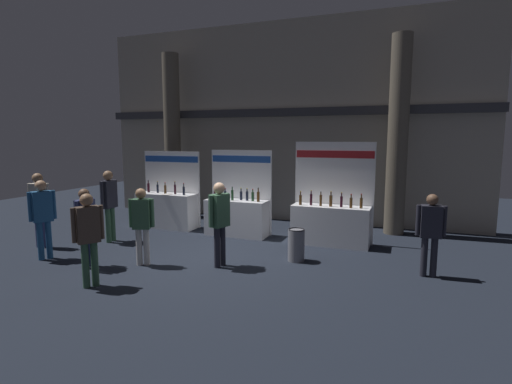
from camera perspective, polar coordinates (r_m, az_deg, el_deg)
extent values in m
plane|color=black|center=(8.91, -5.62, -9.52)|extent=(24.61, 24.61, 0.00)
cube|color=gray|center=(12.87, 3.64, 9.83)|extent=(12.31, 0.25, 6.21)
cube|color=#2D2D33|center=(12.59, 3.24, 11.29)|extent=(12.31, 0.20, 0.24)
cylinder|color=#665B4C|center=(13.64, -11.87, 7.75)|extent=(0.54, 0.54, 5.35)
cylinder|color=#665B4C|center=(11.49, 19.63, 7.48)|extent=(0.54, 0.54, 5.35)
cube|color=white|center=(12.05, -12.68, -2.61)|extent=(1.78, 0.60, 1.02)
cube|color=white|center=(12.23, -11.89, 0.47)|extent=(1.87, 0.04, 2.24)
cube|color=navy|center=(12.14, -12.07, 4.63)|extent=(1.81, 0.01, 0.18)
cylinder|color=black|center=(12.36, -15.12, 0.59)|extent=(0.07, 0.07, 0.27)
cylinder|color=black|center=(12.34, -15.15, 1.39)|extent=(0.03, 0.03, 0.08)
cylinder|color=black|center=(12.34, -15.16, 1.61)|extent=(0.03, 0.03, 0.02)
cylinder|color=black|center=(12.19, -13.89, 0.47)|extent=(0.06, 0.06, 0.24)
cylinder|color=black|center=(12.17, -13.91, 1.22)|extent=(0.03, 0.03, 0.08)
cylinder|color=gold|center=(12.16, -13.92, 1.45)|extent=(0.03, 0.03, 0.02)
cylinder|color=#472D14|center=(11.90, -12.85, 0.34)|extent=(0.07, 0.07, 0.25)
cylinder|color=#472D14|center=(11.88, -12.88, 1.10)|extent=(0.03, 0.03, 0.07)
cylinder|color=red|center=(11.88, -12.88, 1.30)|extent=(0.03, 0.03, 0.02)
cylinder|color=black|center=(11.79, -11.50, 0.37)|extent=(0.06, 0.06, 0.27)
cylinder|color=black|center=(11.77, -11.53, 1.23)|extent=(0.03, 0.03, 0.09)
cylinder|color=gold|center=(11.76, -11.53, 1.48)|extent=(0.03, 0.03, 0.02)
cylinder|color=black|center=(11.54, -10.29, 0.16)|extent=(0.06, 0.06, 0.24)
cylinder|color=black|center=(11.52, -10.31, 0.97)|extent=(0.03, 0.03, 0.09)
cylinder|color=red|center=(11.51, -10.32, 1.24)|extent=(0.03, 0.03, 0.02)
cube|color=silver|center=(11.73, -12.60, -0.33)|extent=(0.24, 0.31, 0.01)
cube|color=white|center=(10.83, -2.81, -3.71)|extent=(1.68, 0.60, 0.97)
cube|color=white|center=(11.02, -2.12, 0.00)|extent=(1.77, 0.04, 2.30)
cube|color=navy|center=(10.91, -2.20, 4.73)|extent=(1.72, 0.01, 0.18)
cylinder|color=black|center=(11.03, -5.86, -0.33)|extent=(0.07, 0.07, 0.24)
cylinder|color=black|center=(11.01, -5.88, 0.51)|extent=(0.03, 0.03, 0.09)
cylinder|color=gold|center=(11.00, -5.88, 0.78)|extent=(0.03, 0.03, 0.02)
cylinder|color=#19381E|center=(10.93, -5.02, -0.34)|extent=(0.07, 0.07, 0.26)
cylinder|color=#19381E|center=(10.90, -5.03, 0.56)|extent=(0.03, 0.03, 0.09)
cylinder|color=red|center=(10.90, -5.04, 0.84)|extent=(0.03, 0.03, 0.02)
cylinder|color=black|center=(10.77, -4.42, -0.52)|extent=(0.06, 0.06, 0.24)
cylinder|color=black|center=(10.75, -4.43, 0.29)|extent=(0.03, 0.03, 0.07)
cylinder|color=red|center=(10.75, -4.43, 0.52)|extent=(0.03, 0.03, 0.02)
cylinder|color=#19381E|center=(10.71, -3.41, -0.46)|extent=(0.07, 0.07, 0.27)
cylinder|color=#19381E|center=(10.68, -3.42, 0.47)|extent=(0.03, 0.03, 0.08)
cylinder|color=black|center=(10.68, -3.42, 0.72)|extent=(0.03, 0.03, 0.02)
cylinder|color=black|center=(10.75, -2.15, -0.53)|extent=(0.07, 0.07, 0.23)
cylinder|color=black|center=(10.73, -2.16, 0.29)|extent=(0.03, 0.03, 0.08)
cylinder|color=gold|center=(10.72, -2.16, 0.55)|extent=(0.03, 0.03, 0.02)
cylinder|color=black|center=(10.65, -1.29, -0.57)|extent=(0.07, 0.07, 0.24)
cylinder|color=black|center=(10.63, -1.29, 0.26)|extent=(0.03, 0.03, 0.06)
cylinder|color=gold|center=(10.62, -1.29, 0.48)|extent=(0.03, 0.03, 0.02)
cylinder|color=#19381E|center=(10.55, -0.47, -0.65)|extent=(0.07, 0.07, 0.24)
cylinder|color=#19381E|center=(10.53, -0.47, 0.17)|extent=(0.03, 0.03, 0.07)
cylinder|color=red|center=(10.53, -0.47, 0.40)|extent=(0.03, 0.03, 0.02)
cylinder|color=#472D14|center=(10.44, 0.32, -0.69)|extent=(0.07, 0.07, 0.26)
cylinder|color=#472D14|center=(10.41, 0.32, 0.26)|extent=(0.03, 0.03, 0.09)
cylinder|color=black|center=(10.41, 0.32, 0.56)|extent=(0.03, 0.03, 0.02)
cube|color=white|center=(10.05, 10.58, -4.73)|extent=(1.90, 0.60, 0.98)
cube|color=white|center=(10.25, 11.04, -0.07)|extent=(1.99, 0.04, 2.54)
cube|color=maroon|center=(10.14, 11.16, 5.31)|extent=(1.93, 0.01, 0.18)
cylinder|color=#472D14|center=(10.02, 6.37, -1.15)|extent=(0.07, 0.07, 0.24)
cylinder|color=#472D14|center=(10.00, 6.39, -0.21)|extent=(0.03, 0.03, 0.09)
cylinder|color=gold|center=(9.99, 6.39, 0.10)|extent=(0.03, 0.03, 0.02)
cylinder|color=black|center=(10.00, 7.88, -1.07)|extent=(0.06, 0.06, 0.28)
cylinder|color=black|center=(9.98, 7.90, -0.06)|extent=(0.03, 0.03, 0.08)
cylinder|color=gold|center=(9.97, 7.90, 0.21)|extent=(0.03, 0.03, 0.02)
cylinder|color=#472D14|center=(9.92, 9.24, -1.19)|extent=(0.06, 0.06, 0.28)
cylinder|color=#472D14|center=(9.89, 9.27, -0.23)|extent=(0.03, 0.03, 0.06)
cylinder|color=black|center=(9.89, 9.27, 0.00)|extent=(0.03, 0.03, 0.02)
cylinder|color=#472D14|center=(9.88, 10.65, -1.27)|extent=(0.08, 0.08, 0.27)
cylinder|color=#472D14|center=(9.86, 10.67, -0.23)|extent=(0.03, 0.03, 0.09)
cylinder|color=gold|center=(9.85, 10.68, 0.07)|extent=(0.03, 0.03, 0.02)
cylinder|color=black|center=(9.85, 12.11, -1.37)|extent=(0.06, 0.06, 0.26)
cylinder|color=black|center=(9.82, 12.14, -0.38)|extent=(0.03, 0.03, 0.08)
cylinder|color=gold|center=(9.82, 12.15, -0.09)|extent=(0.03, 0.03, 0.02)
cylinder|color=#472D14|center=(9.78, 13.43, -1.53)|extent=(0.07, 0.07, 0.24)
cylinder|color=#472D14|center=(9.75, 13.46, -0.60)|extent=(0.03, 0.03, 0.08)
cylinder|color=red|center=(9.74, 13.47, -0.32)|extent=(0.03, 0.03, 0.02)
cylinder|color=#472D14|center=(9.79, 14.81, -1.55)|extent=(0.07, 0.07, 0.25)
cylinder|color=#472D14|center=(9.76, 14.84, -0.58)|extent=(0.03, 0.03, 0.08)
cylinder|color=red|center=(9.76, 14.85, -0.29)|extent=(0.03, 0.03, 0.02)
cylinder|color=slate|center=(8.70, 5.78, -7.61)|extent=(0.36, 0.36, 0.68)
torus|color=black|center=(8.62, 5.81, -5.34)|extent=(0.35, 0.35, 0.02)
cylinder|color=#33563D|center=(7.80, -22.06, -9.50)|extent=(0.12, 0.12, 0.81)
cylinder|color=#33563D|center=(7.76, -23.20, -9.64)|extent=(0.12, 0.12, 0.81)
cube|color=#47382D|center=(7.60, -22.92, -4.32)|extent=(0.37, 0.43, 0.64)
sphere|color=#8C6647|center=(7.53, -23.10, -1.04)|extent=(0.22, 0.22, 0.22)
cylinder|color=#47382D|center=(7.65, -21.22, -4.02)|extent=(0.08, 0.08, 0.61)
cylinder|color=#47382D|center=(7.55, -24.65, -4.37)|extent=(0.08, 0.08, 0.61)
cylinder|color=silver|center=(8.68, -15.39, -7.56)|extent=(0.12, 0.12, 0.78)
cylinder|color=silver|center=(8.72, -16.38, -7.53)|extent=(0.12, 0.12, 0.78)
cube|color=#33563D|center=(8.54, -16.06, -3.01)|extent=(0.42, 0.36, 0.62)
sphere|color=#8C6647|center=(8.48, -16.17, -0.21)|extent=(0.21, 0.21, 0.21)
cylinder|color=#33563D|center=(8.49, -14.62, -2.92)|extent=(0.08, 0.08, 0.59)
cylinder|color=#33563D|center=(8.60, -17.50, -2.90)|extent=(0.08, 0.08, 0.59)
cylinder|color=navy|center=(8.90, -23.32, -7.54)|extent=(0.12, 0.12, 0.79)
cylinder|color=navy|center=(9.00, -22.68, -7.33)|extent=(0.12, 0.12, 0.79)
cube|color=navy|center=(8.80, -23.24, -3.00)|extent=(0.24, 0.35, 0.62)
sphere|color=brown|center=(8.73, -23.39, -0.26)|extent=(0.22, 0.22, 0.22)
cylinder|color=navy|center=(8.64, -24.21, -3.14)|extent=(0.08, 0.08, 0.59)
cylinder|color=navy|center=(8.95, -22.32, -2.67)|extent=(0.08, 0.08, 0.59)
cylinder|color=navy|center=(11.05, -28.73, -4.72)|extent=(0.12, 0.12, 0.87)
cylinder|color=navy|center=(10.97, -28.00, -4.76)|extent=(0.12, 0.12, 0.87)
cube|color=#ADA393|center=(10.88, -28.63, -0.72)|extent=(0.40, 0.32, 0.69)
sphere|color=#8C6647|center=(10.83, -28.79, 1.75)|extent=(0.24, 0.24, 0.24)
cylinder|color=#ADA393|center=(11.00, -29.61, -0.61)|extent=(0.08, 0.08, 0.66)
cylinder|color=#ADA393|center=(10.76, -27.65, -0.64)|extent=(0.08, 0.08, 0.66)
cylinder|color=#23232D|center=(8.25, -5.59, -7.90)|extent=(0.12, 0.12, 0.84)
cylinder|color=#23232D|center=(8.36, -4.80, -7.67)|extent=(0.12, 0.12, 0.84)
cube|color=#33563D|center=(8.13, -5.26, -2.64)|extent=(0.35, 0.44, 0.67)
sphere|color=tan|center=(8.06, -5.30, 0.55)|extent=(0.23, 0.23, 0.23)
cylinder|color=#33563D|center=(7.97, -6.44, -2.76)|extent=(0.08, 0.08, 0.64)
cylinder|color=#33563D|center=(8.30, -4.13, -2.30)|extent=(0.08, 0.08, 0.64)
cylinder|color=#33563D|center=(10.92, -19.80, -4.33)|extent=(0.12, 0.12, 0.88)
cylinder|color=#33563D|center=(10.78, -20.40, -4.51)|extent=(0.12, 0.12, 0.88)
cube|color=#23232D|center=(10.72, -20.29, -0.30)|extent=(0.22, 0.40, 0.70)
sphere|color=#8C6647|center=(10.66, -20.42, 2.23)|extent=(0.24, 0.24, 0.24)
cylinder|color=#23232D|center=(10.90, -19.48, -0.04)|extent=(0.08, 0.08, 0.66)
cylinder|color=#23232D|center=(10.53, -21.14, -0.38)|extent=(0.08, 0.08, 0.66)
cylinder|color=#23232D|center=(8.37, 22.90, -8.51)|extent=(0.12, 0.12, 0.77)
cylinder|color=#23232D|center=(8.40, 24.08, -8.53)|extent=(0.12, 0.12, 0.77)
cube|color=#23232D|center=(8.22, 23.76, -3.88)|extent=(0.40, 0.27, 0.61)
sphere|color=brown|center=(8.15, 23.92, -1.00)|extent=(0.21, 0.21, 0.21)
cylinder|color=#23232D|center=(8.19, 22.16, -3.73)|extent=(0.08, 0.08, 0.58)
cylinder|color=#23232D|center=(8.26, 25.35, -3.82)|extent=(0.08, 0.08, 0.58)
cylinder|color=navy|center=(9.88, -28.46, -6.19)|extent=(0.12, 0.12, 0.84)
cylinder|color=navy|center=(9.92, -27.50, -6.08)|extent=(0.12, 0.12, 0.84)
cube|color=navy|center=(9.76, -28.26, -1.84)|extent=(0.36, 0.43, 0.66)
sphere|color=tan|center=(9.70, -28.44, 0.81)|extent=(0.23, 0.23, 0.23)
cylinder|color=navy|center=(9.71, -29.63, -1.87)|extent=(0.08, 0.08, 0.63)
cylinder|color=navy|center=(9.81, -26.92, -1.61)|extent=(0.08, 0.08, 0.63)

